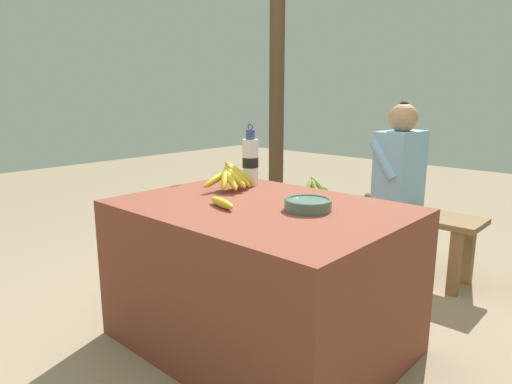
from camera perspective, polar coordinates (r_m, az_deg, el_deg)
The scene contains 10 objects.
ground_plane at distance 2.32m, azimuth 0.49°, elevation -18.17°, with size 12.00×12.00×0.00m, color gray.
market_counter at distance 2.17m, azimuth 0.51°, elevation -10.37°, with size 1.27×0.93×0.68m.
banana_bunch_ripe at distance 2.37m, azimuth -3.02°, elevation 1.98°, with size 0.19×0.34×0.16m.
serving_bowl at distance 1.97m, azimuth 6.50°, elevation -1.52°, with size 0.20×0.20×0.05m.
water_bottle at distance 2.48m, azimuth -0.70°, elevation 3.91°, with size 0.09×0.09×0.33m.
loose_banana_front at distance 2.01m, azimuth -4.27°, elevation -1.38°, with size 0.20×0.09×0.04m.
wooden_bench at distance 3.27m, azimuth 13.07°, elevation -2.49°, with size 1.58×0.32×0.43m.
seated_vendor at distance 3.08m, azimuth 16.72°, elevation 1.86°, with size 0.41×0.40×1.13m.
banana_bunch_green at distance 3.45m, azimuth 7.39°, elevation 0.82°, with size 0.18×0.30×0.14m.
support_post_near at distance 3.97m, azimuth 2.61°, elevation 13.13°, with size 0.13×0.13×2.47m.
Camera 1 is at (1.33, -1.50, 1.18)m, focal length 32.00 mm.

